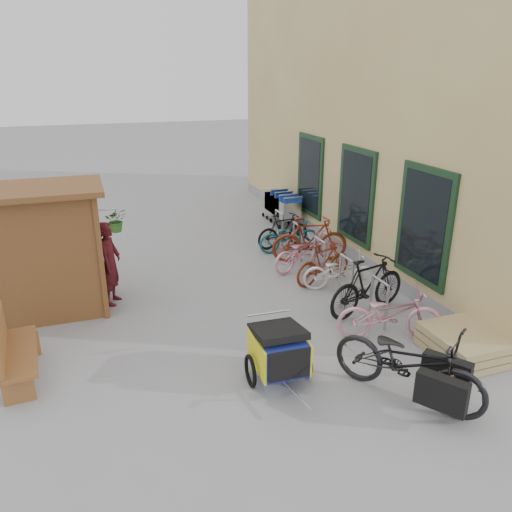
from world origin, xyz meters
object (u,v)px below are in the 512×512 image
object	(u,v)px
bike_1	(368,285)
bike_4	(303,252)
kiosk	(40,234)
bike_0	(389,314)
shopping_carts	(280,204)
bike_7	(283,231)
bike_2	(340,271)
bench	(13,350)
child_trailer	(279,349)
person_kiosk	(110,263)
bike_3	(324,263)
bike_5	(310,239)
cargo_bike	(410,363)
bike_6	(289,236)
pallet_stack	(464,344)

from	to	relation	value
bike_1	bike_4	distance (m)	2.40
kiosk	bike_0	xyz separation A→B (m)	(5.46, -2.99, -1.09)
shopping_carts	bike_7	bearing A→B (deg)	-109.69
shopping_carts	bike_2	bearing A→B (deg)	-97.28
bench	bike_2	bearing A→B (deg)	7.61
bike_1	child_trailer	bearing A→B (deg)	107.88
kiosk	child_trailer	distance (m)	4.89
person_kiosk	bike_4	bearing A→B (deg)	-63.21
kiosk	bike_7	world-z (taller)	kiosk
bike_0	bike_4	size ratio (longest dim) A/B	1.07
bike_3	bike_0	bearing A→B (deg)	162.59
bench	bike_5	bearing A→B (deg)	21.53
kiosk	bike_1	bearing A→B (deg)	-19.60
kiosk	cargo_bike	size ratio (longest dim) A/B	1.13
bench	bike_1	xyz separation A→B (m)	(6.03, 0.23, 0.05)
child_trailer	bike_2	xyz separation A→B (m)	(2.41, 2.62, -0.10)
bike_5	bike_6	xyz separation A→B (m)	(-0.20, 0.79, -0.13)
bench	child_trailer	bearing A→B (deg)	-24.21
bench	bike_7	distance (m)	7.29
bike_1	bike_2	distance (m)	1.12
bike_3	bike_7	world-z (taller)	bike_3
bike_3	person_kiosk	bearing A→B (deg)	67.07
pallet_stack	bike_6	bearing A→B (deg)	97.39
person_kiosk	bike_4	world-z (taller)	person_kiosk
bike_0	bike_6	bearing A→B (deg)	17.12
child_trailer	cargo_bike	xyz separation A→B (m)	(1.52, -1.01, 0.05)
bike_3	bike_5	world-z (taller)	bike_5
shopping_carts	child_trailer	distance (m)	8.12
pallet_stack	bike_5	xyz separation A→B (m)	(-0.52, 4.70, 0.34)
cargo_bike	bike_6	distance (m)	6.19
pallet_stack	bike_0	bearing A→B (deg)	132.79
person_kiosk	bike_3	bearing A→B (deg)	-74.40
bike_6	person_kiosk	bearing A→B (deg)	111.11
child_trailer	bike_3	size ratio (longest dim) A/B	1.04
kiosk	cargo_bike	world-z (taller)	kiosk
bench	bike_3	xyz separation A→B (m)	(5.89, 1.77, -0.05)
kiosk	child_trailer	xyz separation A→B (m)	(3.24, -3.51, -1.04)
bike_4	bike_7	xyz separation A→B (m)	(0.16, 1.60, 0.01)
child_trailer	bike_3	distance (m)	3.79
pallet_stack	bike_2	distance (m)	3.05
bike_2	bike_7	world-z (taller)	bike_7
child_trailer	bike_3	world-z (taller)	bike_3
bike_2	bike_3	distance (m)	0.47
bike_3	cargo_bike	bearing A→B (deg)	153.16
kiosk	bike_3	xyz separation A→B (m)	(5.49, -0.46, -1.10)
pallet_stack	shopping_carts	xyz separation A→B (m)	(-0.00, 7.89, 0.39)
bike_1	bike_5	xyz separation A→B (m)	(0.13, 2.83, -0.00)
bench	bike_7	xyz separation A→B (m)	(5.95, 4.22, -0.05)
cargo_bike	bike_3	bearing A→B (deg)	46.45
bike_4	bike_0	bearing A→B (deg)	164.97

